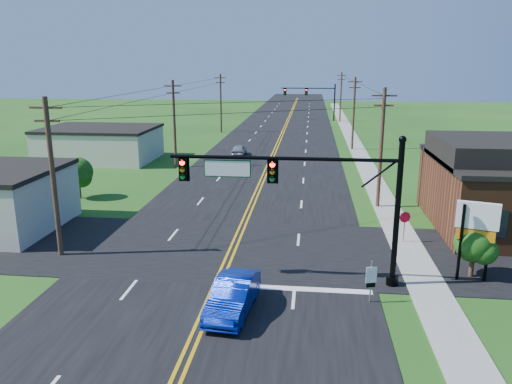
# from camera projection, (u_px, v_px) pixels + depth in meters

# --- Properties ---
(ground) EXTENTS (260.00, 260.00, 0.00)m
(ground) POSITION_uv_depth(u_px,v_px,m) (177.00, 369.00, 18.03)
(ground) COLOR #194112
(ground) RESTS_ON ground
(road_main) EXTENTS (16.00, 220.00, 0.04)m
(road_main) POSITION_uv_depth(u_px,v_px,m) (276.00, 145.00, 66.10)
(road_main) COLOR black
(road_main) RESTS_ON ground
(road_cross) EXTENTS (70.00, 10.00, 0.04)m
(road_cross) POSITION_uv_depth(u_px,v_px,m) (230.00, 249.00, 29.56)
(road_cross) COLOR black
(road_cross) RESTS_ON ground
(sidewalk) EXTENTS (2.00, 160.00, 0.08)m
(sidewalk) POSITION_uv_depth(u_px,v_px,m) (364.00, 162.00, 55.36)
(sidewalk) COLOR gray
(sidewalk) RESTS_ON ground
(signal_mast_main) EXTENTS (11.30, 0.60, 7.48)m
(signal_mast_main) POSITION_uv_depth(u_px,v_px,m) (304.00, 190.00, 24.06)
(signal_mast_main) COLOR black
(signal_mast_main) RESTS_ON ground
(signal_mast_far) EXTENTS (10.98, 0.60, 7.48)m
(signal_mast_far) POSITION_uv_depth(u_px,v_px,m) (311.00, 96.00, 93.33)
(signal_mast_far) COLOR black
(signal_mast_far) RESTS_ON ground
(cream_bldg_far) EXTENTS (12.20, 9.20, 3.70)m
(cream_bldg_far) POSITION_uv_depth(u_px,v_px,m) (100.00, 144.00, 56.12)
(cream_bldg_far) COLOR beige
(cream_bldg_far) RESTS_ON ground
(utility_pole_left_a) EXTENTS (1.80, 0.28, 9.00)m
(utility_pole_left_a) POSITION_uv_depth(u_px,v_px,m) (53.00, 175.00, 27.46)
(utility_pole_left_a) COLOR #39241A
(utility_pole_left_a) RESTS_ON ground
(utility_pole_left_b) EXTENTS (1.80, 0.28, 9.00)m
(utility_pole_left_b) POSITION_uv_depth(u_px,v_px,m) (174.00, 122.00, 51.50)
(utility_pole_left_b) COLOR #39241A
(utility_pole_left_b) RESTS_ON ground
(utility_pole_left_c) EXTENTS (1.80, 0.28, 9.00)m
(utility_pole_left_c) POSITION_uv_depth(u_px,v_px,m) (221.00, 102.00, 77.47)
(utility_pole_left_c) COLOR #39241A
(utility_pole_left_c) RESTS_ON ground
(utility_pole_right_a) EXTENTS (1.80, 0.28, 9.00)m
(utility_pole_right_a) POSITION_uv_depth(u_px,v_px,m) (381.00, 146.00, 36.95)
(utility_pole_right_a) COLOR #39241A
(utility_pole_right_a) RESTS_ON ground
(utility_pole_right_b) EXTENTS (1.80, 0.28, 9.00)m
(utility_pole_right_b) POSITION_uv_depth(u_px,v_px,m) (354.00, 112.00, 61.95)
(utility_pole_right_b) COLOR #39241A
(utility_pole_right_b) RESTS_ON ground
(utility_pole_right_c) EXTENTS (1.80, 0.28, 9.00)m
(utility_pole_right_c) POSITION_uv_depth(u_px,v_px,m) (341.00, 96.00, 90.80)
(utility_pole_right_c) COLOR #39241A
(utility_pole_right_c) RESTS_ON ground
(tree_right_back) EXTENTS (3.00, 3.00, 4.10)m
(tree_right_back) POSITION_uv_depth(u_px,v_px,m) (451.00, 165.00, 40.67)
(tree_right_back) COLOR #39241A
(tree_right_back) RESTS_ON ground
(shrub_corner) EXTENTS (2.00, 2.00, 2.86)m
(shrub_corner) POSITION_uv_depth(u_px,v_px,m) (474.00, 243.00, 25.31)
(shrub_corner) COLOR #39241A
(shrub_corner) RESTS_ON ground
(tree_left) EXTENTS (2.40, 2.40, 3.37)m
(tree_left) POSITION_uv_depth(u_px,v_px,m) (78.00, 172.00, 40.13)
(tree_left) COLOR #39241A
(tree_left) RESTS_ON ground
(blue_car) EXTENTS (2.06, 4.75, 1.52)m
(blue_car) POSITION_uv_depth(u_px,v_px,m) (233.00, 296.00, 21.95)
(blue_car) COLOR #061E95
(blue_car) RESTS_ON ground
(distant_car) EXTENTS (1.52, 3.76, 1.28)m
(distant_car) POSITION_uv_depth(u_px,v_px,m) (239.00, 150.00, 58.95)
(distant_car) COLOR #A6A7AB
(distant_car) RESTS_ON ground
(route_sign) EXTENTS (0.51, 0.17, 2.07)m
(route_sign) POSITION_uv_depth(u_px,v_px,m) (371.00, 279.00, 22.68)
(route_sign) COLOR slate
(route_sign) RESTS_ON ground
(stop_sign) EXTENTS (0.70, 0.23, 2.02)m
(stop_sign) POSITION_uv_depth(u_px,v_px,m) (405.00, 220.00, 30.22)
(stop_sign) COLOR slate
(stop_sign) RESTS_ON ground
(pylon_sign) EXTENTS (2.00, 0.85, 4.13)m
(pylon_sign) POSITION_uv_depth(u_px,v_px,m) (477.00, 224.00, 24.55)
(pylon_sign) COLOR black
(pylon_sign) RESTS_ON ground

